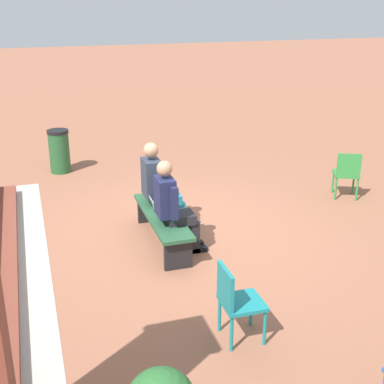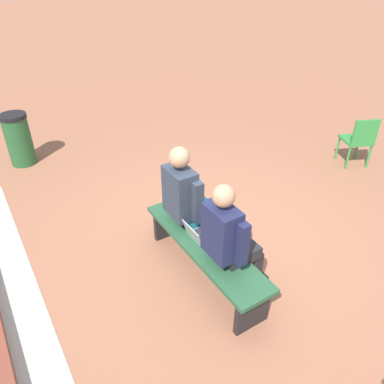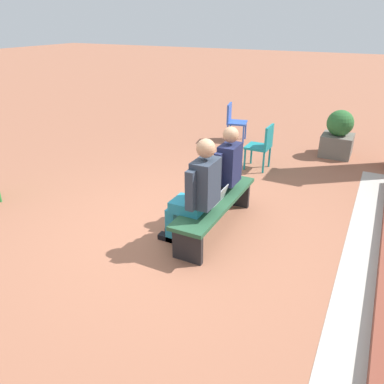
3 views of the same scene
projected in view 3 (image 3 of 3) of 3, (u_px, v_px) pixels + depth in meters
ground_plane at (184, 233)px, 4.96m from camera, size 60.00×60.00×0.00m
concrete_strip at (358, 265)px, 4.30m from camera, size 6.32×0.40×0.01m
bench at (216, 206)px, 4.89m from camera, size 1.80×0.44×0.45m
person_student at (222, 171)px, 5.03m from camera, size 0.54×0.68×1.34m
person_adult at (197, 191)px, 4.42m from camera, size 0.57×0.72×1.39m
laptop at (215, 198)px, 4.77m from camera, size 0.32×0.29×0.21m
plastic_chair_by_pillar at (234, 120)px, 8.49m from camera, size 0.50×0.50×0.84m
plastic_chair_far_left at (262, 144)px, 6.85m from camera, size 0.43×0.43×0.84m
planter at (338, 135)px, 7.55m from camera, size 0.60×0.60×0.94m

